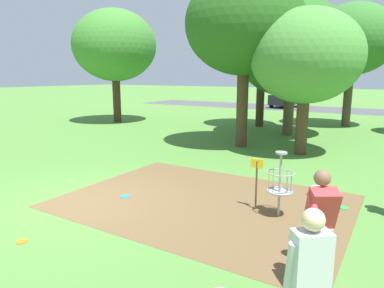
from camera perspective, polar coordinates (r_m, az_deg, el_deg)
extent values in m
plane|color=#518438|center=(8.65, -18.39, -9.12)|extent=(160.00, 160.00, 0.00)
cube|color=brown|center=(8.30, 1.96, -9.37)|extent=(6.45, 4.81, 0.01)
cylinder|color=#9E9EA3|center=(7.49, 14.25, -6.61)|extent=(0.05, 0.05, 1.35)
cylinder|color=#9E9EA3|center=(7.31, 14.51, -1.41)|extent=(0.24, 0.24, 0.04)
torus|color=#9E9EA3|center=(7.41, 14.35, -4.58)|extent=(0.58, 0.58, 0.02)
torus|color=#9E9EA3|center=(7.52, 14.20, -7.52)|extent=(0.55, 0.55, 0.03)
cylinder|color=#9E9EA3|center=(7.53, 14.20, -7.66)|extent=(0.48, 0.48, 0.02)
cylinder|color=gray|center=(7.40, 16.04, -6.30)|extent=(0.01, 0.01, 0.40)
cylinder|color=gray|center=(7.54, 16.00, -5.97)|extent=(0.01, 0.01, 0.40)
cylinder|color=gray|center=(7.65, 15.31, -5.69)|extent=(0.01, 0.01, 0.40)
cylinder|color=gray|center=(7.69, 14.26, -5.54)|extent=(0.01, 0.01, 0.40)
cylinder|color=gray|center=(7.65, 13.21, -5.59)|extent=(0.01, 0.01, 0.40)
cylinder|color=gray|center=(7.53, 12.54, -5.82)|extent=(0.01, 0.01, 0.40)
cylinder|color=gray|center=(7.39, 12.52, -6.15)|extent=(0.01, 0.01, 0.40)
cylinder|color=gray|center=(7.28, 13.18, -6.45)|extent=(0.01, 0.01, 0.40)
cylinder|color=gray|center=(7.24, 14.29, -6.61)|extent=(0.01, 0.01, 0.40)
cylinder|color=gray|center=(7.28, 15.40, -6.55)|extent=(0.01, 0.01, 0.40)
cylinder|color=#4C3823|center=(7.78, 10.54, -6.73)|extent=(0.04, 0.04, 1.10)
cube|color=gold|center=(7.64, 10.67, -3.16)|extent=(0.28, 0.03, 0.20)
cylinder|color=tan|center=(5.22, 18.84, -17.58)|extent=(0.14, 0.14, 0.92)
cylinder|color=tan|center=(5.29, 21.20, -17.32)|extent=(0.14, 0.14, 0.92)
cube|color=#D1383D|center=(4.95, 20.61, -9.88)|extent=(0.51, 0.52, 0.60)
sphere|color=brown|center=(4.88, 20.68, -5.24)|extent=(0.22, 0.22, 0.22)
cylinder|color=#D1383D|center=(5.23, 21.19, -7.42)|extent=(0.39, 0.54, 0.21)
cylinder|color=white|center=(5.49, 20.09, -6.81)|extent=(0.22, 0.22, 0.02)
cylinder|color=#D1383D|center=(4.72, 19.58, -10.22)|extent=(0.33, 0.45, 0.37)
cube|color=silver|center=(3.66, 18.93, -17.46)|extent=(0.42, 0.40, 0.56)
sphere|color=beige|center=(3.49, 19.35, -11.67)|extent=(0.22, 0.22, 0.22)
cylinder|color=silver|center=(3.64, 15.89, -18.96)|extent=(0.17, 0.18, 0.55)
cylinder|color=silver|center=(3.80, 21.36, -17.96)|extent=(0.17, 0.18, 0.55)
cylinder|color=white|center=(3.91, 17.43, -19.25)|extent=(0.22, 0.22, 0.02)
cylinder|color=orange|center=(7.10, -26.22, -14.20)|extent=(0.20, 0.20, 0.02)
cylinder|color=green|center=(8.60, 23.69, -9.57)|extent=(0.22, 0.22, 0.02)
cylinder|color=#1E93DB|center=(8.72, -10.97, -8.52)|extent=(0.22, 0.22, 0.02)
cylinder|color=#422D1E|center=(20.48, 11.16, 6.97)|extent=(0.46, 0.46, 2.97)
ellipsoid|color=#4C8E3D|center=(20.50, 11.50, 15.77)|extent=(4.44, 4.44, 3.77)
cylinder|color=brown|center=(17.83, 15.59, 4.87)|extent=(0.50, 0.50, 2.16)
ellipsoid|color=#2D6623|center=(17.78, 16.13, 14.89)|extent=(5.43, 5.43, 4.62)
cylinder|color=#4C3823|center=(13.57, 17.62, 2.77)|extent=(0.44, 0.44, 2.11)
ellipsoid|color=#4C8E3D|center=(13.45, 18.28, 13.59)|extent=(3.99, 3.99, 3.39)
cylinder|color=#422D1E|center=(22.59, -12.27, 7.13)|extent=(0.48, 0.48, 2.83)
ellipsoid|color=#428433|center=(22.61, -12.64, 15.57)|extent=(5.11, 5.11, 4.34)
cylinder|color=brown|center=(22.11, 24.23, 6.76)|extent=(0.47, 0.47, 3.17)
ellipsoid|color=#38752D|center=(22.16, 24.94, 15.37)|extent=(4.67, 4.67, 3.97)
cylinder|color=#4C3823|center=(14.45, 8.25, 5.74)|extent=(0.47, 0.47, 3.15)
ellipsoid|color=#285B1E|center=(14.52, 8.64, 18.95)|extent=(4.70, 4.70, 4.00)
cube|color=#4C4C51|center=(32.75, 20.34, 5.40)|extent=(36.00, 6.00, 0.01)
cube|color=black|center=(33.74, 15.33, 7.12)|extent=(2.30, 4.39, 0.90)
cube|color=#2D333D|center=(33.70, 15.40, 8.42)|extent=(1.84, 2.36, 0.64)
cylinder|color=black|center=(35.32, 14.79, 6.58)|extent=(0.25, 0.62, 0.60)
cylinder|color=black|center=(34.64, 17.53, 6.35)|extent=(0.25, 0.62, 0.60)
cylinder|color=black|center=(32.96, 12.95, 6.36)|extent=(0.25, 0.62, 0.60)
cylinder|color=black|center=(32.23, 15.84, 6.11)|extent=(0.25, 0.62, 0.60)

